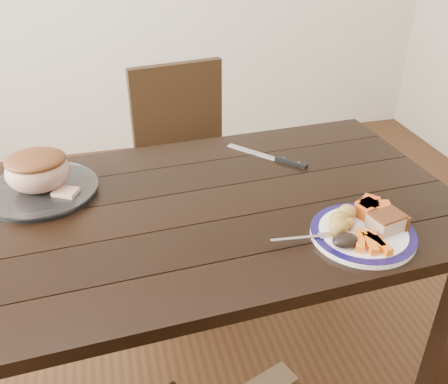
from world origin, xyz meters
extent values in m
plane|color=#472B16|center=(0.00, 0.00, 0.00)|extent=(4.00, 4.00, 0.00)
cube|color=black|center=(0.00, 0.00, 0.73)|extent=(1.65, 0.99, 0.04)
cube|color=black|center=(0.74, -0.33, 0.35)|extent=(0.07, 0.07, 0.71)
cube|color=black|center=(0.70, 0.41, 0.35)|extent=(0.07, 0.07, 0.71)
cube|color=black|center=(0.12, 0.65, 0.45)|extent=(0.48, 0.48, 0.04)
cube|color=black|center=(0.09, 0.85, 0.70)|extent=(0.42, 0.10, 0.46)
cube|color=black|center=(0.27, 0.86, 0.21)|extent=(0.04, 0.04, 0.43)
cube|color=black|center=(0.32, 0.50, 0.21)|extent=(0.04, 0.04, 0.43)
cube|color=black|center=(-0.09, 0.80, 0.21)|extent=(0.04, 0.04, 0.43)
cube|color=black|center=(-0.03, 0.44, 0.21)|extent=(0.04, 0.04, 0.43)
cylinder|color=white|center=(0.41, -0.26, 0.76)|extent=(0.29, 0.29, 0.02)
torus|color=#140D42|center=(0.41, -0.26, 0.77)|extent=(0.29, 0.29, 0.02)
cylinder|color=white|center=(-0.45, 0.19, 0.76)|extent=(0.34, 0.34, 0.02)
cube|color=tan|center=(0.47, -0.27, 0.79)|extent=(0.10, 0.09, 0.04)
ellipsoid|color=gold|center=(0.38, -0.20, 0.79)|extent=(0.05, 0.05, 0.04)
ellipsoid|color=gold|center=(0.35, -0.23, 0.79)|extent=(0.05, 0.05, 0.04)
ellipsoid|color=gold|center=(0.34, -0.26, 0.79)|extent=(0.05, 0.05, 0.05)
ellipsoid|color=gold|center=(0.39, -0.20, 0.79)|extent=(0.05, 0.05, 0.05)
ellipsoid|color=gold|center=(0.37, -0.24, 0.79)|extent=(0.04, 0.03, 0.03)
cube|color=orange|center=(0.42, -0.35, 0.78)|extent=(0.03, 0.07, 0.02)
cube|color=orange|center=(0.39, -0.34, 0.78)|extent=(0.03, 0.07, 0.02)
cube|color=orange|center=(0.41, -0.33, 0.78)|extent=(0.02, 0.07, 0.02)
cube|color=orange|center=(0.37, -0.32, 0.78)|extent=(0.05, 0.07, 0.02)
cube|color=orange|center=(0.40, -0.31, 0.78)|extent=(0.05, 0.07, 0.02)
cube|color=orange|center=(0.49, -0.20, 0.79)|extent=(0.07, 0.06, 0.04)
cube|color=orange|center=(0.45, -0.20, 0.79)|extent=(0.07, 0.06, 0.04)
cube|color=orange|center=(0.46, -0.19, 0.79)|extent=(0.07, 0.06, 0.04)
cube|color=orange|center=(0.47, -0.18, 0.79)|extent=(0.07, 0.07, 0.04)
ellipsoid|color=black|center=(0.33, -0.31, 0.79)|extent=(0.07, 0.05, 0.03)
cube|color=silver|center=(0.22, -0.25, 0.77)|extent=(0.14, 0.02, 0.00)
cube|color=silver|center=(0.30, -0.26, 0.77)|extent=(0.05, 0.03, 0.00)
ellipsoid|color=tan|center=(-0.45, 0.19, 0.83)|extent=(0.19, 0.17, 0.13)
cube|color=tan|center=(-0.38, 0.14, 0.78)|extent=(0.09, 0.08, 0.02)
cube|color=silver|center=(0.27, 0.31, 0.75)|extent=(0.15, 0.17, 0.00)
cube|color=black|center=(0.37, 0.18, 0.76)|extent=(0.09, 0.10, 0.01)
camera|label=1|loc=(-0.23, -1.24, 1.57)|focal=40.00mm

